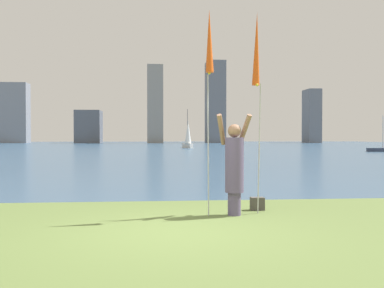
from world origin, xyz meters
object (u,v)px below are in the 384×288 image
at_px(person, 234,165).
at_px(sailboat_0, 188,135).
at_px(bag, 257,204).
at_px(kite_flag_left, 209,46).
at_px(kite_flag_right, 257,53).
at_px(sailboat_2, 383,149).

distance_m(person, sailboat_0, 48.41).
relative_size(bag, sailboat_0, 0.06).
relative_size(person, kite_flag_left, 0.50).
bearing_deg(sailboat_0, kite_flag_left, -93.98).
bearing_deg(bag, kite_flag_left, -149.34).
height_order(kite_flag_left, sailboat_0, sailboat_0).
xyz_separation_m(kite_flag_left, sailboat_0, (3.37, 48.44, -1.61)).
height_order(kite_flag_left, kite_flag_right, kite_flag_right).
bearing_deg(sailboat_2, bag, -122.38).
height_order(kite_flag_right, bag, kite_flag_right).
bearing_deg(sailboat_0, sailboat_2, -37.62).
relative_size(person, bag, 7.03).
bearing_deg(kite_flag_right, person, -149.93).
bearing_deg(person, bag, 46.74).
relative_size(kite_flag_right, bag, 14.33).
height_order(kite_flag_right, sailboat_0, sailboat_0).
height_order(bag, sailboat_0, sailboat_0).
xyz_separation_m(kite_flag_left, kite_flag_right, (1.04, 0.42, -0.03)).
bearing_deg(sailboat_0, bag, -92.69).
relative_size(kite_flag_right, sailboat_2, 1.13).
bearing_deg(person, kite_flag_right, 34.56).
bearing_deg(person, sailboat_2, 61.80).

